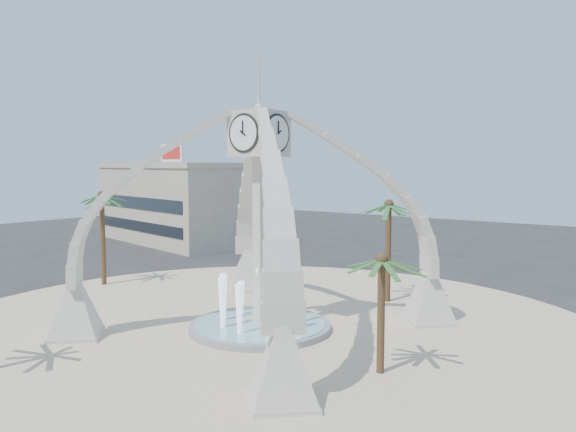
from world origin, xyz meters
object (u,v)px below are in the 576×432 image
Objects in this scene: clock_tower at (259,217)px; palm_north at (389,206)px; palm_west at (102,197)px; palm_east at (382,261)px; fountain at (260,326)px.

clock_tower is 2.39× the size of palm_north.
palm_west is 21.87m from palm_north.
palm_east is at bearing -12.02° from clock_tower.
fountain is at bearing 167.98° from palm_east.
palm_east is at bearing -8.27° from palm_west.
clock_tower is 2.31× the size of palm_west.
fountain is 18.80m from palm_west.
palm_west reaches higher than palm_north.
palm_east is 13.58m from palm_north.
palm_west reaches higher than palm_east.
clock_tower is 2.24× the size of fountain.
palm_north is (2.72, 10.34, 0.11)m from clock_tower.
palm_north is at bearing 115.64° from palm_east.
clock_tower reaches higher than palm_north.
palm_west is at bearing 171.73° from palm_east.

